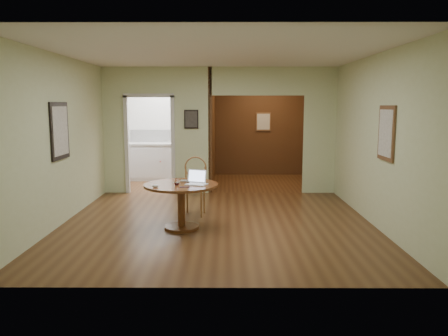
{
  "coord_description": "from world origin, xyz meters",
  "views": [
    {
      "loc": [
        0.14,
        -6.86,
        1.91
      ],
      "look_at": [
        0.11,
        -0.2,
        0.94
      ],
      "focal_mm": 35.0,
      "sensor_mm": 36.0,
      "label": 1
    }
  ],
  "objects_px": {
    "dining_table": "(181,196)",
    "open_laptop": "(197,180)",
    "closed_laptop": "(190,181)",
    "chair": "(195,183)"
  },
  "relations": [
    {
      "from": "dining_table",
      "to": "open_laptop",
      "type": "distance_m",
      "value": 0.34
    },
    {
      "from": "dining_table",
      "to": "chair",
      "type": "relative_size",
      "value": 1.12
    },
    {
      "from": "chair",
      "to": "open_laptop",
      "type": "relative_size",
      "value": 2.81
    },
    {
      "from": "chair",
      "to": "open_laptop",
      "type": "xyz_separation_m",
      "value": [
        0.1,
        -0.93,
        0.21
      ]
    },
    {
      "from": "open_laptop",
      "to": "closed_laptop",
      "type": "height_order",
      "value": "open_laptop"
    },
    {
      "from": "dining_table",
      "to": "open_laptop",
      "type": "relative_size",
      "value": 3.15
    },
    {
      "from": "chair",
      "to": "open_laptop",
      "type": "bearing_deg",
      "value": -77.45
    },
    {
      "from": "dining_table",
      "to": "chair",
      "type": "height_order",
      "value": "chair"
    },
    {
      "from": "chair",
      "to": "open_laptop",
      "type": "height_order",
      "value": "chair"
    },
    {
      "from": "closed_laptop",
      "to": "open_laptop",
      "type": "bearing_deg",
      "value": -51.05
    }
  ]
}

